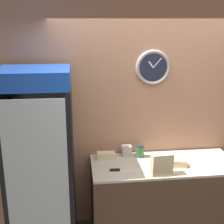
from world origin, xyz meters
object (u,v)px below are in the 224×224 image
at_px(sandwich_stack_middle, 162,164).
at_px(condiment_jar, 140,151).
at_px(beverage_cooler, 41,153).
at_px(napkin_dispenser, 127,151).
at_px(sandwich_stack_bottom, 162,171).
at_px(sandwich_flat_left, 106,155).
at_px(chefs_knife, 121,170).
at_px(sandwich_flat_right, 176,163).
at_px(sandwich_stack_top, 162,157).

height_order(sandwich_stack_middle, condiment_jar, sandwich_stack_middle).
height_order(beverage_cooler, napkin_dispenser, beverage_cooler).
distance_m(sandwich_stack_bottom, sandwich_flat_left, 0.71).
relative_size(sandwich_stack_middle, condiment_jar, 1.56).
bearing_deg(sandwich_stack_middle, condiment_jar, 106.27).
bearing_deg(beverage_cooler, sandwich_stack_bottom, -13.47).
xyz_separation_m(beverage_cooler, sandwich_stack_bottom, (1.26, -0.30, -0.13)).
height_order(sandwich_stack_middle, chefs_knife, sandwich_stack_middle).
height_order(beverage_cooler, condiment_jar, beverage_cooler).
relative_size(chefs_knife, napkin_dispenser, 2.88).
relative_size(sandwich_flat_left, sandwich_flat_right, 0.91).
relative_size(sandwich_stack_top, sandwich_flat_right, 0.94).
bearing_deg(sandwich_stack_top, beverage_cooler, 166.53).
bearing_deg(sandwich_stack_middle, sandwich_flat_left, 139.04).
bearing_deg(sandwich_flat_right, sandwich_stack_top, -140.35).
relative_size(sandwich_stack_top, chefs_knife, 0.65).
distance_m(condiment_jar, napkin_dispenser, 0.16).
xyz_separation_m(sandwich_flat_left, napkin_dispenser, (0.25, 0.06, 0.02)).
relative_size(sandwich_stack_middle, napkin_dispenser, 1.84).
distance_m(sandwich_flat_left, condiment_jar, 0.40).
bearing_deg(sandwich_stack_middle, chefs_knife, 161.02).
bearing_deg(sandwich_flat_left, sandwich_stack_bottom, -40.96).
xyz_separation_m(sandwich_stack_top, sandwich_flat_left, (-0.53, 0.46, -0.16)).
height_order(sandwich_flat_left, napkin_dispenser, napkin_dispenser).
bearing_deg(sandwich_stack_bottom, sandwich_stack_middle, 0.00).
relative_size(beverage_cooler, napkin_dispenser, 16.96).
relative_size(sandwich_flat_right, condiment_jar, 1.68).
bearing_deg(sandwich_stack_top, chefs_knife, 161.02).
xyz_separation_m(sandwich_stack_bottom, condiment_jar, (-0.14, 0.47, 0.03)).
distance_m(chefs_knife, napkin_dispenser, 0.41).
bearing_deg(sandwich_stack_middle, sandwich_stack_top, 0.00).
bearing_deg(beverage_cooler, sandwich_stack_middle, -13.47).
xyz_separation_m(sandwich_stack_middle, napkin_dispenser, (-0.28, 0.53, -0.06)).
xyz_separation_m(sandwich_stack_top, napkin_dispenser, (-0.28, 0.53, -0.14)).
height_order(sandwich_stack_top, condiment_jar, sandwich_stack_top).
relative_size(condiment_jar, napkin_dispenser, 1.18).
height_order(sandwich_flat_right, condiment_jar, condiment_jar).
bearing_deg(condiment_jar, beverage_cooler, -171.75).
distance_m(beverage_cooler, sandwich_flat_right, 1.48).
relative_size(beverage_cooler, sandwich_stack_bottom, 9.34).
bearing_deg(chefs_knife, sandwich_stack_bottom, -18.98).
bearing_deg(sandwich_stack_top, napkin_dispenser, 118.29).
height_order(sandwich_stack_bottom, condiment_jar, condiment_jar).
relative_size(sandwich_stack_bottom, chefs_knife, 0.63).
distance_m(sandwich_stack_bottom, sandwich_stack_middle, 0.08).
height_order(sandwich_stack_bottom, sandwich_flat_right, sandwich_stack_bottom).
distance_m(beverage_cooler, condiment_jar, 1.14).
height_order(sandwich_flat_right, napkin_dispenser, napkin_dispenser).
height_order(sandwich_stack_top, sandwich_flat_right, sandwich_stack_top).
bearing_deg(sandwich_stack_bottom, sandwich_flat_left, 139.04).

